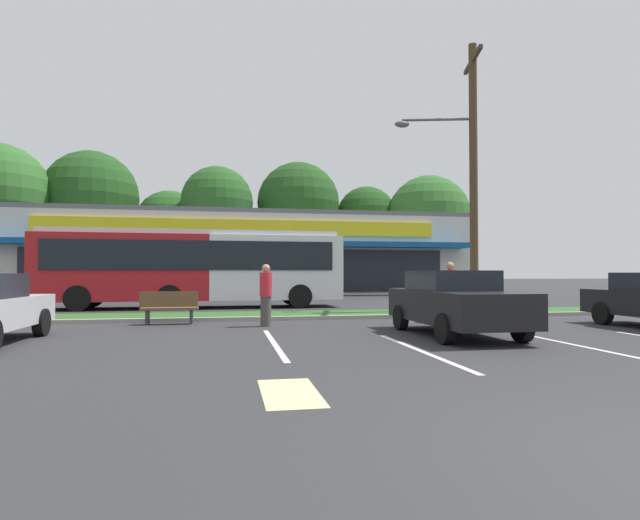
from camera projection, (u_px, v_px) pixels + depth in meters
name	position (u px, v px, depth m)	size (l,w,h in m)	color
grass_median	(330.00, 314.00, 17.47)	(56.00, 2.20, 0.12)	#2D5B23
curb_lip	(338.00, 317.00, 16.28)	(56.00, 0.24, 0.12)	#99968C
parking_stripe_0	(274.00, 343.00, 10.69)	(0.12, 4.80, 0.01)	silver
parking_stripe_1	(420.00, 350.00, 9.68)	(0.12, 4.80, 0.01)	silver
parking_stripe_2	(558.00, 341.00, 10.98)	(0.12, 4.80, 0.01)	silver
lot_arrow	(290.00, 392.00, 6.27)	(0.70, 1.60, 0.01)	beige
storefront_building	(242.00, 255.00, 38.58)	(31.89, 12.99, 5.71)	beige
tree_left	(91.00, 197.00, 45.48)	(8.19, 8.19, 12.34)	#473323
tree_mid_left	(169.00, 224.00, 48.53)	(6.32, 6.32, 9.31)	#473323
tree_mid	(217.00, 202.00, 45.89)	(6.41, 6.41, 11.07)	#473323
tree_mid_right	(298.00, 203.00, 48.23)	(7.73, 7.73, 11.93)	#473323
tree_right	(367.00, 217.00, 49.50)	(5.81, 5.81, 9.87)	#473323
tree_far_right	(429.00, 217.00, 48.03)	(7.78, 7.78, 10.65)	#473323
utility_pole	(470.00, 169.00, 18.76)	(3.16, 2.36, 9.92)	#4C3826
city_bus	(195.00, 266.00, 21.66)	(12.47, 2.91, 3.25)	#AD191E
bus_stop_bench	(169.00, 307.00, 14.61)	(1.60, 0.45, 0.95)	brown
car_0	(454.00, 302.00, 12.09)	(1.95, 4.43, 1.53)	black
car_1	(263.00, 285.00, 29.12)	(4.64, 1.97, 1.51)	slate
pedestrian_near_bench	(450.00, 292.00, 15.31)	(0.36, 0.36, 1.80)	#726651
pedestrian_by_pole	(266.00, 295.00, 14.10)	(0.35, 0.35, 1.72)	#47423D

